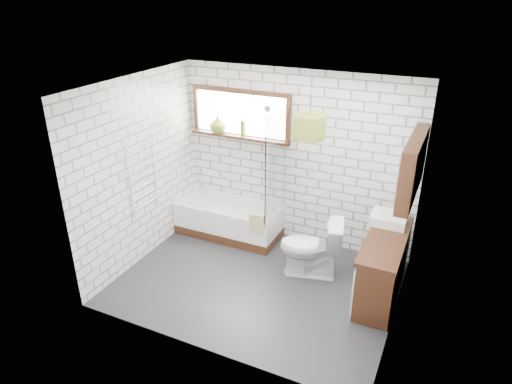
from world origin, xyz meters
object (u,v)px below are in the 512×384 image
at_px(pendant, 309,127).
at_px(toilet, 311,247).
at_px(vanity, 384,266).
at_px(bathtub, 229,219).
at_px(basin, 389,219).

bearing_deg(pendant, toilet, 90.40).
relative_size(vanity, toilet, 1.70).
xyz_separation_m(vanity, toilet, (-0.93, 0.02, 0.01)).
xyz_separation_m(bathtub, toilet, (1.46, -0.49, 0.15)).
height_order(vanity, pendant, pendant).
bearing_deg(pendant, vanity, 17.52).
distance_m(bathtub, basin, 2.41).
xyz_separation_m(bathtub, vanity, (2.39, -0.52, 0.14)).
xyz_separation_m(toilet, pendant, (0.00, -0.32, 1.70)).
xyz_separation_m(bathtub, basin, (2.33, -0.14, 0.60)).
distance_m(basin, pendant, 1.67).
xyz_separation_m(bathtub, pendant, (1.46, -0.81, 1.85)).
bearing_deg(toilet, basin, 98.51).
bearing_deg(toilet, vanity, 75.06).
bearing_deg(basin, toilet, -158.05).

